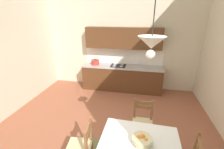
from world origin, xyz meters
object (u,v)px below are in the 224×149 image
fruit_bowl (142,139)px  dining_chair_kitchen_side (142,123)px  kitchen_cabinetry (122,67)px  pendant_lamp (152,43)px  dining_table (139,149)px  dining_chair_tv_side (81,147)px

fruit_bowl → dining_chair_kitchen_side: bearing=88.5°
kitchen_cabinetry → dining_chair_kitchen_side: size_ratio=3.03×
dining_chair_kitchen_side → pendant_lamp: (-0.02, -0.91, 1.81)m
dining_table → fruit_bowl: size_ratio=4.12×
kitchen_cabinetry → fruit_bowl: (0.75, -3.26, -0.04)m
dining_chair_kitchen_side → fruit_bowl: 0.94m
dining_chair_tv_side → pendant_lamp: size_ratio=1.16×
pendant_lamp → fruit_bowl: bearing=98.7°
fruit_bowl → dining_chair_tv_side: bearing=179.5°
pendant_lamp → kitchen_cabinetry: bearing=102.9°
kitchen_cabinetry → pendant_lamp: 3.67m
dining_chair_kitchen_side → fruit_bowl: dining_chair_kitchen_side is taller
dining_chair_tv_side → dining_chair_kitchen_side: (1.02, 0.86, 0.00)m
kitchen_cabinetry → dining_chair_kitchen_side: kitchen_cabinetry is taller
dining_table → pendant_lamp: pendant_lamp is taller
dining_chair_tv_side → dining_table: bearing=-0.5°
kitchen_cabinetry → fruit_bowl: 3.35m
dining_table → dining_chair_kitchen_side: dining_chair_kitchen_side is taller
dining_table → pendant_lamp: size_ratio=1.53×
dining_chair_kitchen_side → fruit_bowl: bearing=-91.5°
dining_chair_kitchen_side → pendant_lamp: 2.03m
dining_table → dining_chair_kitchen_side: (0.05, 0.87, -0.17)m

